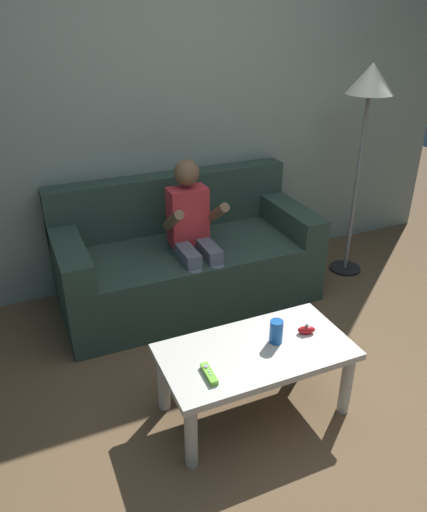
# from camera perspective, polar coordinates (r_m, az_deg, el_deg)

# --- Properties ---
(ground_plane) EXTENTS (9.05, 9.05, 0.00)m
(ground_plane) POSITION_cam_1_polar(r_m,az_deg,el_deg) (2.63, 12.27, -19.43)
(ground_plane) COLOR brown
(wall_back) EXTENTS (4.53, 0.05, 2.50)m
(wall_back) POSITION_cam_1_polar(r_m,az_deg,el_deg) (3.53, -3.70, 16.86)
(wall_back) COLOR gray
(wall_back) RESTS_ON ground
(couch) EXTENTS (1.73, 0.80, 0.83)m
(couch) POSITION_cam_1_polar(r_m,az_deg,el_deg) (3.43, -3.29, -0.35)
(couch) COLOR #2D4238
(couch) RESTS_ON ground
(person_seated_on_couch) EXTENTS (0.35, 0.43, 1.03)m
(person_seated_on_couch) POSITION_cam_1_polar(r_m,az_deg,el_deg) (3.15, -2.37, 2.89)
(person_seated_on_couch) COLOR slate
(person_seated_on_couch) RESTS_ON ground
(coffee_table) EXTENTS (0.94, 0.49, 0.39)m
(coffee_table) POSITION_cam_1_polar(r_m,az_deg,el_deg) (2.48, 4.90, -11.86)
(coffee_table) COLOR beige
(coffee_table) RESTS_ON ground
(game_remote_lime_near_edge) EXTENTS (0.04, 0.14, 0.03)m
(game_remote_lime_near_edge) POSITION_cam_1_polar(r_m,az_deg,el_deg) (2.27, -0.52, -13.51)
(game_remote_lime_near_edge) COLOR #72C638
(game_remote_lime_near_edge) RESTS_ON coffee_table
(nunchuk_red) EXTENTS (0.10, 0.07, 0.05)m
(nunchuk_red) POSITION_cam_1_polar(r_m,az_deg,el_deg) (2.57, 10.72, -8.40)
(nunchuk_red) COLOR red
(nunchuk_red) RESTS_ON coffee_table
(soda_can) EXTENTS (0.07, 0.07, 0.12)m
(soda_can) POSITION_cam_1_polar(r_m,az_deg,el_deg) (2.46, 7.28, -8.69)
(soda_can) COLOR #1959B2
(soda_can) RESTS_ON coffee_table
(floor_lamp) EXTENTS (0.32, 0.32, 1.54)m
(floor_lamp) POSITION_cam_1_polar(r_m,az_deg,el_deg) (3.62, 17.57, 17.30)
(floor_lamp) COLOR black
(floor_lamp) RESTS_ON ground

